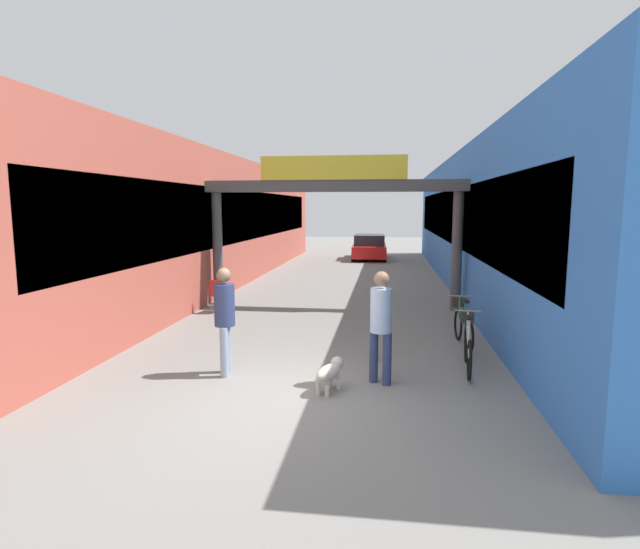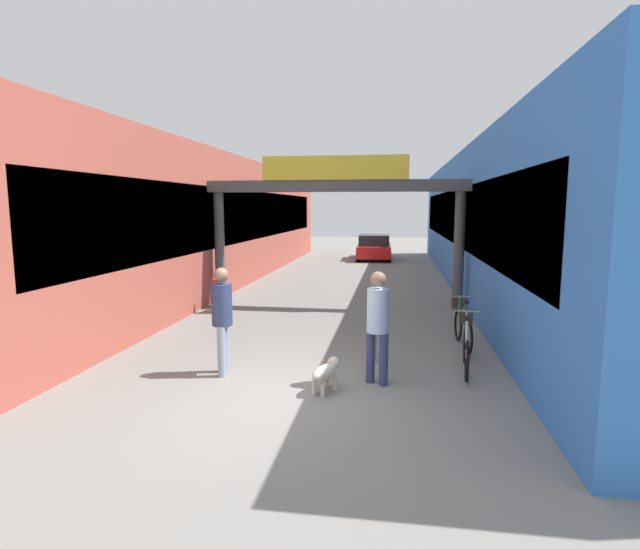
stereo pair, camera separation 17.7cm
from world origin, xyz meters
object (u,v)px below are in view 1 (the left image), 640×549
Objects in this scene: pedestrian_companion at (225,314)px; bollard_post_metal at (376,333)px; bicycle_silver_nearest at (468,344)px; bicycle_green_second at (462,324)px; dog_on_leash at (330,372)px; cafe_chair_red_nearer at (218,293)px; pedestrian_with_dog at (381,319)px; parked_car_red at (369,247)px.

pedestrian_companion reaches higher than bollard_post_metal.
bicycle_green_second is (0.13, 1.52, 0.00)m from bicycle_silver_nearest.
bicycle_green_second is (2.38, 2.92, 0.13)m from dog_on_leash.
bollard_post_metal is at bearing 24.26° from pedestrian_companion.
cafe_chair_red_nearer is (-5.97, 2.36, 0.10)m from bicycle_green_second.
dog_on_leash is at bearing -149.72° from pedestrian_with_dog.
pedestrian_companion is 2.61× the size of dog_on_leash.
pedestrian_companion is at bearing -95.10° from parked_car_red.
bollard_post_metal is at bearing 171.92° from bicycle_silver_nearest.
pedestrian_with_dog reaches higher than bicycle_green_second.
bicycle_silver_nearest is at bearing -33.55° from cafe_chair_red_nearer.
dog_on_leash is at bearing -55.74° from cafe_chair_red_nearer.
bicycle_silver_nearest reaches higher than dog_on_leash.
bicycle_silver_nearest is at bearing -94.74° from bicycle_green_second.
pedestrian_with_dog is 2.03× the size of cafe_chair_red_nearer.
dog_on_leash is 2.65m from bicycle_silver_nearest.
pedestrian_with_dog is 3.03m from bicycle_green_second.
pedestrian_companion is at bearing -150.16° from bicycle_green_second.
cafe_chair_red_nearer is (-1.77, 4.77, -0.51)m from pedestrian_companion.
bicycle_green_second is at bearing 29.84° from pedestrian_companion.
cafe_chair_red_nearer is 0.22× the size of parked_car_red.
bicycle_green_second is 1.67× the size of bollard_post_metal.
pedestrian_with_dog reaches higher than bollard_post_metal.
pedestrian_companion is at bearing -167.70° from bicycle_silver_nearest.
pedestrian_companion is 19.23m from parked_car_red.
bollard_post_metal is at bearing -143.14° from bicycle_green_second.
bollard_post_metal is (2.47, 1.12, -0.53)m from pedestrian_companion.
parked_car_red is at bearing 97.38° from bicycle_silver_nearest.
cafe_chair_red_nearer reaches higher than dog_on_leash.
parked_car_red is (3.48, 14.38, 0.10)m from cafe_chair_red_nearer.
parked_car_red is at bearing 98.46° from bicycle_green_second.
pedestrian_with_dog is 2.58m from pedestrian_companion.
bicycle_silver_nearest is (1.50, 0.96, -0.61)m from pedestrian_with_dog.
dog_on_leash is 0.41× the size of bicycle_silver_nearest.
dog_on_leash is at bearing -129.10° from bicycle_green_second.
dog_on_leash is 0.17× the size of parked_car_red.
dog_on_leash is 19.67m from parked_car_red.
pedestrian_with_dog is at bearing 30.28° from dog_on_leash.
bicycle_green_second is at bearing 36.86° from bollard_post_metal.
parked_car_red reaches higher than bicycle_green_second.
pedestrian_companion is 2.04m from dog_on_leash.
parked_car_red is (-0.87, 19.22, -0.40)m from pedestrian_with_dog.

